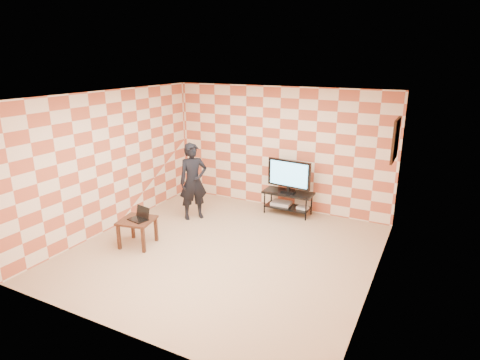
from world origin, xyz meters
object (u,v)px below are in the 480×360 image
Objects in this scene: tv_stand at (288,198)px; person at (193,181)px; tv at (289,175)px; side_table at (137,224)px.

tv_stand is 2.07m from person.
person reaches higher than tv_stand.
tv is 1.43× the size of side_table.
tv_stand is at bearing -15.21° from person.
person is (-1.69, -1.11, -0.08)m from tv.
tv is at bearing -83.97° from tv_stand.
side_table is 1.62m from person.
tv is 0.60× the size of person.
tv is 2.03m from person.
tv_stand is 3.27m from side_table.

